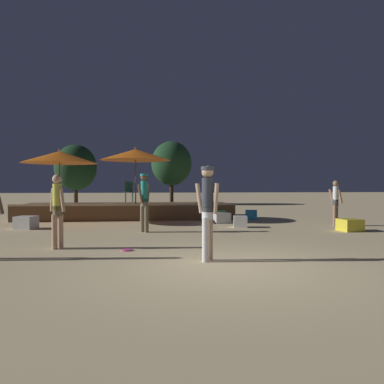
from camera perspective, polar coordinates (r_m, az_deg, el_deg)
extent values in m
plane|color=#D1B784|center=(6.96, 5.09, -11.20)|extent=(120.00, 120.00, 0.00)
cube|color=brown|center=(16.85, -9.78, -2.85)|extent=(9.06, 3.01, 0.63)
cube|color=#CCB793|center=(15.37, -10.10, -1.91)|extent=(9.06, 0.12, 0.08)
cylinder|color=brown|center=(15.55, -8.59, 0.24)|extent=(0.05, 0.05, 2.48)
cone|color=orange|center=(15.59, -8.60, 5.64)|extent=(2.90, 2.90, 0.46)
sphere|color=orange|center=(15.62, -8.61, 6.62)|extent=(0.08, 0.08, 0.08)
cylinder|color=brown|center=(15.39, -19.50, -0.14)|extent=(0.05, 0.05, 2.31)
cone|color=orange|center=(15.42, -19.54, 5.02)|extent=(2.87, 2.87, 0.46)
sphere|color=orange|center=(15.45, -19.54, 6.03)|extent=(0.08, 0.08, 0.08)
cube|color=white|center=(13.73, -23.96, -4.27)|extent=(0.73, 0.73, 0.42)
cube|color=#4CC651|center=(15.75, 3.69, -3.49)|extent=(0.74, 0.74, 0.42)
cube|color=white|center=(14.52, 4.51, -3.93)|extent=(0.66, 0.66, 0.40)
cube|color=white|center=(13.09, 7.37, -4.51)|extent=(0.54, 0.54, 0.39)
cube|color=yellow|center=(12.98, 22.92, -4.66)|extent=(0.69, 0.69, 0.39)
cube|color=#2D9EDB|center=(16.06, 9.02, -3.45)|extent=(0.60, 0.60, 0.40)
cylinder|color=#997051|center=(14.47, 21.12, -3.33)|extent=(0.13, 0.13, 0.75)
cylinder|color=#997051|center=(14.32, 20.93, -3.37)|extent=(0.13, 0.13, 0.75)
cylinder|color=#3F3F47|center=(14.36, 21.04, -1.54)|extent=(0.19, 0.19, 0.24)
cylinder|color=white|center=(14.35, 21.05, -0.32)|extent=(0.19, 0.19, 0.57)
cylinder|color=#997051|center=(14.40, 20.45, -0.59)|extent=(0.19, 0.19, 0.51)
cylinder|color=#997051|center=(14.31, 21.65, -0.61)|extent=(0.18, 0.18, 0.52)
sphere|color=#997051|center=(14.35, 21.06, 1.23)|extent=(0.20, 0.20, 0.20)
cylinder|color=#72664C|center=(11.69, -6.95, -4.06)|extent=(0.13, 0.13, 0.85)
cylinder|color=#72664C|center=(11.81, -7.59, -4.01)|extent=(0.13, 0.13, 0.85)
cylinder|color=#72664C|center=(11.71, -7.28, -1.58)|extent=(0.22, 0.22, 0.24)
cylinder|color=teal|center=(11.70, -7.28, 0.10)|extent=(0.22, 0.22, 0.65)
cylinder|color=brown|center=(11.84, -6.70, -0.21)|extent=(0.16, 0.16, 0.58)
cylinder|color=brown|center=(11.57, -7.88, -0.24)|extent=(0.21, 0.22, 0.58)
sphere|color=brown|center=(11.70, -7.29, 2.26)|extent=(0.23, 0.23, 0.23)
cylinder|color=teal|center=(11.70, -7.29, 2.60)|extent=(0.25, 0.25, 0.07)
cylinder|color=tan|center=(9.29, -19.41, -5.64)|extent=(0.13, 0.13, 0.80)
cylinder|color=tan|center=(9.19, -20.21, -5.73)|extent=(0.13, 0.13, 0.80)
cylinder|color=#72664C|center=(9.20, -19.83, -2.72)|extent=(0.20, 0.20, 0.24)
cylinder|color=#D8D14C|center=(9.18, -19.84, -0.70)|extent=(0.20, 0.20, 0.61)
cylinder|color=tan|center=(9.31, -20.50, -1.11)|extent=(0.16, 0.14, 0.55)
cylinder|color=tan|center=(9.05, -19.15, -1.16)|extent=(0.19, 0.17, 0.55)
sphere|color=tan|center=(9.18, -19.86, 1.88)|extent=(0.22, 0.22, 0.22)
cylinder|color=white|center=(7.23, 2.05, -7.26)|extent=(0.13, 0.13, 0.86)
cylinder|color=tan|center=(7.39, 2.69, -7.08)|extent=(0.13, 0.13, 0.86)
cylinder|color=white|center=(7.26, 2.38, -3.20)|extent=(0.22, 0.22, 0.24)
cylinder|color=#333842|center=(7.24, 2.38, -0.45)|extent=(0.22, 0.22, 0.66)
cylinder|color=tan|center=(7.16, 3.67, -1.00)|extent=(0.15, 0.14, 0.59)
cylinder|color=tan|center=(7.32, 1.11, -0.95)|extent=(0.19, 0.16, 0.59)
sphere|color=tan|center=(7.24, 2.38, 3.08)|extent=(0.23, 0.23, 0.23)
cylinder|color=#333842|center=(7.24, 2.38, 3.63)|extent=(0.26, 0.26, 0.07)
cylinder|color=#1E4C47|center=(16.42, -10.04, -0.79)|extent=(0.02, 0.02, 0.45)
cylinder|color=#1E4C47|center=(16.45, -9.00, -0.78)|extent=(0.02, 0.02, 0.45)
cylinder|color=#1E4C47|center=(16.71, -10.14, -0.76)|extent=(0.02, 0.02, 0.45)
cylinder|color=#1E4C47|center=(16.75, -9.11, -0.75)|extent=(0.02, 0.02, 0.45)
cylinder|color=#1E4C47|center=(16.57, -9.57, 0.01)|extent=(0.40, 0.40, 0.02)
cube|color=#1E4C47|center=(16.74, -9.64, 0.79)|extent=(0.36, 0.09, 0.45)
cylinder|color=#2D3338|center=(18.32, -20.30, -0.64)|extent=(0.02, 0.02, 0.45)
cylinder|color=#2D3338|center=(18.05, -20.64, -0.67)|extent=(0.02, 0.02, 0.45)
cylinder|color=#2D3338|center=(18.22, -19.42, -0.65)|extent=(0.02, 0.02, 0.45)
cylinder|color=#2D3338|center=(17.94, -19.75, -0.68)|extent=(0.02, 0.02, 0.45)
cylinder|color=#2D3338|center=(18.12, -20.03, 0.05)|extent=(0.40, 0.40, 0.02)
cube|color=#2D3338|center=(18.06, -19.53, 0.76)|extent=(0.08, 0.36, 0.45)
cylinder|color=#E54C99|center=(8.61, -9.92, -8.68)|extent=(0.24, 0.24, 0.03)
cylinder|color=#3D2B1C|center=(27.13, -17.28, -0.57)|extent=(0.28, 0.28, 1.37)
ellipsoid|color=#19381E|center=(27.15, -17.31, 3.60)|extent=(2.86, 2.86, 3.15)
cylinder|color=#3D2B1C|center=(27.71, -3.13, -0.15)|extent=(0.28, 0.28, 1.70)
ellipsoid|color=#1E4223|center=(27.75, -3.14, 4.37)|extent=(2.98, 2.98, 3.27)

